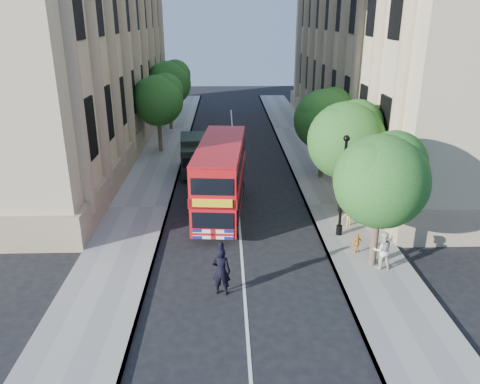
{
  "coord_description": "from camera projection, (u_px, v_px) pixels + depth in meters",
  "views": [
    {
      "loc": [
        -0.7,
        -15.24,
        10.54
      ],
      "look_at": [
        -0.0,
        6.49,
        2.3
      ],
      "focal_mm": 35.0,
      "sensor_mm": 36.0,
      "label": 1
    }
  ],
  "objects": [
    {
      "name": "lamp_post",
      "position": [
        342.0,
        190.0,
        22.87
      ],
      "size": [
        0.32,
        0.32,
        5.16
      ],
      "color": "black",
      "rests_on": "pavement_right"
    },
    {
      "name": "ground",
      "position": [
        245.0,
        307.0,
        18.0
      ],
      "size": [
        120.0,
        120.0,
        0.0
      ],
      "primitive_type": "plane",
      "color": "black",
      "rests_on": "ground"
    },
    {
      "name": "double_decker_bus",
      "position": [
        221.0,
        176.0,
        25.92
      ],
      "size": [
        3.0,
        8.76,
        3.97
      ],
      "rotation": [
        0.0,
        0.0,
        -0.09
      ],
      "color": "#AB0B0F",
      "rests_on": "ground"
    },
    {
      "name": "police_constable",
      "position": [
        221.0,
        271.0,
        18.55
      ],
      "size": [
        0.82,
        0.61,
        2.06
      ],
      "primitive_type": "imported",
      "rotation": [
        0.0,
        0.0,
        2.97
      ],
      "color": "black",
      "rests_on": "ground"
    },
    {
      "name": "child_a",
      "position": [
        357.0,
        243.0,
        21.75
      ],
      "size": [
        0.61,
        0.4,
        0.96
      ],
      "primitive_type": "imported",
      "rotation": [
        0.0,
        0.0,
        3.46
      ],
      "color": "orange",
      "rests_on": "pavement_right"
    },
    {
      "name": "woman_pedestrian",
      "position": [
        382.0,
        250.0,
        20.3
      ],
      "size": [
        0.84,
        0.65,
        1.72
      ],
      "primitive_type": "imported",
      "rotation": [
        0.0,
        0.0,
        3.14
      ],
      "color": "silver",
      "rests_on": "pavement_right"
    },
    {
      "name": "building_left",
      "position": [
        58.0,
        36.0,
        36.83
      ],
      "size": [
        12.0,
        38.0,
        18.0
      ],
      "primitive_type": "cube",
      "color": "#C3B087",
      "rests_on": "ground"
    },
    {
      "name": "child_b",
      "position": [
        349.0,
        215.0,
        24.61
      ],
      "size": [
        0.78,
        0.51,
        1.13
      ],
      "primitive_type": "imported",
      "rotation": [
        0.0,
        0.0,
        3.27
      ],
      "color": "gold",
      "rests_on": "pavement_right"
    },
    {
      "name": "box_van",
      "position": [
        194.0,
        156.0,
        32.77
      ],
      "size": [
        2.18,
        4.62,
        2.57
      ],
      "rotation": [
        0.0,
        0.0,
        0.08
      ],
      "color": "black",
      "rests_on": "ground"
    },
    {
      "name": "tree_left_far",
      "position": [
        158.0,
        98.0,
        36.84
      ],
      "size": [
        4.0,
        4.0,
        6.3
      ],
      "color": "#473828",
      "rests_on": "ground"
    },
    {
      "name": "tree_left_back",
      "position": [
        169.0,
        81.0,
        44.23
      ],
      "size": [
        4.2,
        4.2,
        6.65
      ],
      "color": "#473828",
      "rests_on": "ground"
    },
    {
      "name": "tree_right_mid",
      "position": [
        347.0,
        137.0,
        25.05
      ],
      "size": [
        4.2,
        4.2,
        6.37
      ],
      "color": "#473828",
      "rests_on": "ground"
    },
    {
      "name": "tree_right_near",
      "position": [
        382.0,
        176.0,
        19.51
      ],
      "size": [
        4.0,
        4.0,
        6.08
      ],
      "color": "#473828",
      "rests_on": "ground"
    },
    {
      "name": "building_right",
      "position": [
        404.0,
        36.0,
        37.66
      ],
      "size": [
        12.0,
        38.0,
        18.0
      ],
      "primitive_type": "cube",
      "color": "#C3B087",
      "rests_on": "ground"
    },
    {
      "name": "pavement_left",
      "position": [
        139.0,
        208.0,
        27.16
      ],
      "size": [
        3.5,
        80.0,
        0.12
      ],
      "primitive_type": "cube",
      "color": "gray",
      "rests_on": "ground"
    },
    {
      "name": "tree_right_far",
      "position": [
        325.0,
        116.0,
        30.7
      ],
      "size": [
        4.0,
        4.0,
        6.15
      ],
      "color": "#473828",
      "rests_on": "ground"
    },
    {
      "name": "pavement_right",
      "position": [
        336.0,
        205.0,
        27.5
      ],
      "size": [
        3.5,
        80.0,
        0.12
      ],
      "primitive_type": "cube",
      "color": "gray",
      "rests_on": "ground"
    }
  ]
}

